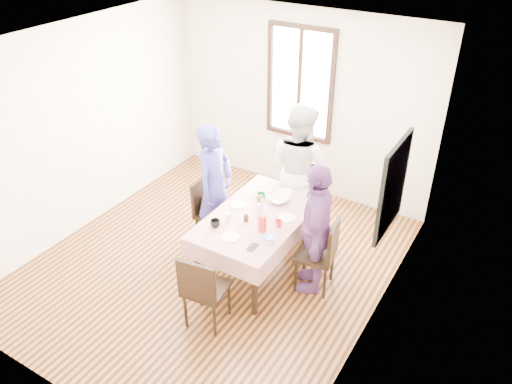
# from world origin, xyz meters

# --- Properties ---
(ground) EXTENTS (4.50, 4.50, 0.00)m
(ground) POSITION_xyz_m (0.00, 0.00, 0.00)
(ground) COLOR black
(ground) RESTS_ON ground
(back_wall) EXTENTS (4.00, 0.00, 4.00)m
(back_wall) POSITION_xyz_m (0.00, 2.25, 1.35)
(back_wall) COLOR beige
(back_wall) RESTS_ON ground
(right_wall) EXTENTS (0.00, 4.50, 4.50)m
(right_wall) POSITION_xyz_m (2.00, 0.00, 1.35)
(right_wall) COLOR beige
(right_wall) RESTS_ON ground
(window_frame) EXTENTS (1.02, 0.06, 1.62)m
(window_frame) POSITION_xyz_m (0.00, 2.23, 1.65)
(window_frame) COLOR black
(window_frame) RESTS_ON back_wall
(window_pane) EXTENTS (0.90, 0.02, 1.50)m
(window_pane) POSITION_xyz_m (0.00, 2.24, 1.65)
(window_pane) COLOR white
(window_pane) RESTS_ON back_wall
(art_poster) EXTENTS (0.04, 0.76, 0.96)m
(art_poster) POSITION_xyz_m (1.98, 0.30, 1.55)
(art_poster) COLOR red
(art_poster) RESTS_ON right_wall
(dining_table) EXTENTS (0.87, 1.52, 0.75)m
(dining_table) POSITION_xyz_m (0.51, 0.23, 0.38)
(dining_table) COLOR black
(dining_table) RESTS_ON ground
(tablecloth) EXTENTS (0.99, 1.64, 0.01)m
(tablecloth) POSITION_xyz_m (0.51, 0.23, 0.76)
(tablecloth) COLOR #620710
(tablecloth) RESTS_ON dining_table
(chair_left) EXTENTS (0.45, 0.45, 0.91)m
(chair_left) POSITION_xyz_m (-0.21, 0.37, 0.46)
(chair_left) COLOR black
(chair_left) RESTS_ON ground
(chair_right) EXTENTS (0.48, 0.48, 0.91)m
(chair_right) POSITION_xyz_m (1.24, 0.28, 0.46)
(chair_right) COLOR black
(chair_right) RESTS_ON ground
(chair_far) EXTENTS (0.44, 0.44, 0.91)m
(chair_far) POSITION_xyz_m (0.51, 1.28, 0.46)
(chair_far) COLOR black
(chair_far) RESTS_ON ground
(chair_near) EXTENTS (0.47, 0.47, 0.91)m
(chair_near) POSITION_xyz_m (0.51, -0.82, 0.46)
(chair_near) COLOR black
(chair_near) RESTS_ON ground
(person_left) EXTENTS (0.41, 0.62, 1.67)m
(person_left) POSITION_xyz_m (-0.20, 0.37, 0.84)
(person_left) COLOR #373587
(person_left) RESTS_ON ground
(person_far) EXTENTS (1.02, 0.90, 1.77)m
(person_far) POSITION_xyz_m (0.51, 1.26, 0.88)
(person_far) COLOR beige
(person_far) RESTS_ON ground
(person_right) EXTENTS (0.70, 1.01, 1.59)m
(person_right) POSITION_xyz_m (1.22, 0.28, 0.80)
(person_right) COLOR #6B3C7A
(person_right) RESTS_ON ground
(mug_black) EXTENTS (0.13, 0.13, 0.09)m
(mug_black) POSITION_xyz_m (0.22, -0.22, 0.81)
(mug_black) COLOR black
(mug_black) RESTS_ON tablecloth
(mug_flag) EXTENTS (0.12, 0.12, 0.08)m
(mug_flag) POSITION_xyz_m (0.82, 0.15, 0.80)
(mug_flag) COLOR red
(mug_flag) RESTS_ON tablecloth
(mug_green) EXTENTS (0.12, 0.12, 0.09)m
(mug_green) POSITION_xyz_m (0.37, 0.53, 0.81)
(mug_green) COLOR #0C7226
(mug_green) RESTS_ON tablecloth
(serving_bowl) EXTENTS (0.31, 0.31, 0.06)m
(serving_bowl) POSITION_xyz_m (0.57, 0.60, 0.79)
(serving_bowl) COLOR white
(serving_bowl) RESTS_ON tablecloth
(juice_carton) EXTENTS (0.06, 0.06, 0.20)m
(juice_carton) POSITION_xyz_m (0.72, -0.02, 0.86)
(juice_carton) COLOR red
(juice_carton) RESTS_ON tablecloth
(butter_tub) EXTENTS (0.12, 0.12, 0.06)m
(butter_tub) POSITION_xyz_m (0.88, -0.16, 0.79)
(butter_tub) COLOR white
(butter_tub) RESTS_ON tablecloth
(jam_jar) EXTENTS (0.05, 0.05, 0.08)m
(jam_jar) POSITION_xyz_m (0.45, 0.05, 0.80)
(jam_jar) COLOR black
(jam_jar) RESTS_ON tablecloth
(drinking_glass) EXTENTS (0.06, 0.06, 0.09)m
(drinking_glass) POSITION_xyz_m (0.27, -0.04, 0.81)
(drinking_glass) COLOR silver
(drinking_glass) RESTS_ON tablecloth
(smartphone) EXTENTS (0.07, 0.15, 0.01)m
(smartphone) POSITION_xyz_m (0.77, -0.33, 0.77)
(smartphone) COLOR black
(smartphone) RESTS_ON tablecloth
(flower_vase) EXTENTS (0.06, 0.06, 0.13)m
(flower_vase) POSITION_xyz_m (0.51, 0.27, 0.83)
(flower_vase) COLOR silver
(flower_vase) RESTS_ON tablecloth
(plate_left) EXTENTS (0.20, 0.20, 0.01)m
(plate_left) POSITION_xyz_m (0.20, 0.29, 0.77)
(plate_left) COLOR white
(plate_left) RESTS_ON tablecloth
(plate_right) EXTENTS (0.20, 0.20, 0.01)m
(plate_right) POSITION_xyz_m (0.83, 0.34, 0.77)
(plate_right) COLOR white
(plate_right) RESTS_ON tablecloth
(plate_far) EXTENTS (0.20, 0.20, 0.01)m
(plate_far) POSITION_xyz_m (0.54, 0.83, 0.77)
(plate_far) COLOR white
(plate_far) RESTS_ON tablecloth
(plate_near) EXTENTS (0.20, 0.20, 0.01)m
(plate_near) POSITION_xyz_m (0.48, -0.30, 0.77)
(plate_near) COLOR white
(plate_near) RESTS_ON tablecloth
(butter_lid) EXTENTS (0.12, 0.12, 0.01)m
(butter_lid) POSITION_xyz_m (0.88, -0.16, 0.83)
(butter_lid) COLOR blue
(butter_lid) RESTS_ON butter_tub
(flower_bunch) EXTENTS (0.09, 0.09, 0.10)m
(flower_bunch) POSITION_xyz_m (0.51, 0.27, 0.94)
(flower_bunch) COLOR yellow
(flower_bunch) RESTS_ON flower_vase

